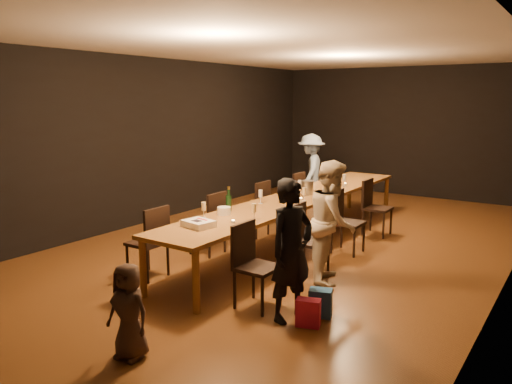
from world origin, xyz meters
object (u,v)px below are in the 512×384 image
Objects in this scene: chair_right_1 at (310,241)px; woman_tan at (332,221)px; chair_left_1 at (207,223)px; plate_stack at (224,211)px; woman_birthday at (291,250)px; man_blue at (311,170)px; chair_left_0 at (147,242)px; child at (128,311)px; ice_bucket at (307,187)px; chair_left_2 at (253,208)px; chair_right_2 at (348,222)px; chair_left_3 at (290,197)px; champagne_bottle at (229,199)px; birthday_cake at (198,224)px; chair_right_3 at (378,208)px; table at (298,200)px; chair_right_0 at (258,266)px.

woman_tan reaches higher than chair_right_1.
chair_left_1 is 0.82m from plate_stack.
man_blue is (-2.45, 5.04, 0.03)m from woman_birthday.
chair_left_0 is at bearing -180.00° from chair_left_1.
ice_bucket is (-0.52, 4.23, 0.43)m from child.
chair_left_2 is 0.98m from ice_bucket.
woman_birthday is (2.15, -1.25, 0.27)m from chair_left_1.
chair_right_2 is at bearing -35.31° from chair_left_0.
chair_left_2 is 4.17m from child.
man_blue reaches higher than child.
woman_birthday is (2.15, -3.65, 0.27)m from chair_left_3.
man_blue is at bearing 102.01° from champagne_bottle.
chair_left_0 is 5.00m from man_blue.
child is (1.37, -5.14, -0.03)m from chair_left_3.
chair_right_2 is 1.00× the size of chair_left_0.
champagne_bottle is (0.55, 1.01, 0.45)m from chair_left_0.
chair_left_2 is at bearing -90.00° from chair_right_2.
chair_right_1 is 1.47m from birthday_cake.
chair_right_1 is 1.20m from plate_stack.
chair_left_3 is 0.63× the size of woman_birthday.
woman_tan is (-0.15, 1.27, 0.02)m from woman_birthday.
chair_right_3 reaches higher than birthday_cake.
chair_left_0 is at bearing -162.19° from birthday_cake.
ice_bucket reaches higher than plate_stack.
champagne_bottle reaches higher than table.
child is (-0.33, -3.94, -0.03)m from chair_right_2.
chair_left_0 is 1.00× the size of chair_left_2.
chair_right_3 is at bearing -54.78° from chair_left_2.
man_blue is (-0.30, 3.78, 0.31)m from chair_left_1.
table is 0.34m from ice_bucket.
chair_right_2 is at bearing 56.21° from plate_stack.
ice_bucket reaches higher than birthday_cake.
chair_left_1 is (0.00, 1.20, 0.00)m from chair_left_0.
table is 1.65m from woman_tan.
chair_left_2 and chair_left_3 have the same top height.
man_blue is at bearing -158.13° from chair_right_0.
woman_tan is 3.91× the size of birthday_cake.
chair_right_0 and chair_left_1 have the same top height.
ice_bucket is at bearing 90.13° from table.
chair_left_2 is 1.75m from plate_stack.
chair_left_2 is at bearing 180.00° from table.
chair_right_0 is 5.38m from man_blue.
table is 17.82× the size of champagne_bottle.
chair_left_3 is (-1.70, 0.00, 0.00)m from chair_right_3.
woman_tan is (1.15, -1.19, 0.06)m from table.
man_blue is 2.56m from ice_bucket.
woman_birthday is 0.96× the size of man_blue.
chair_right_2 is at bearing 180.00° from chair_right_1.
woman_birthday is 3.04m from ice_bucket.
chair_right_0 is at bearing 1.19° from man_blue.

